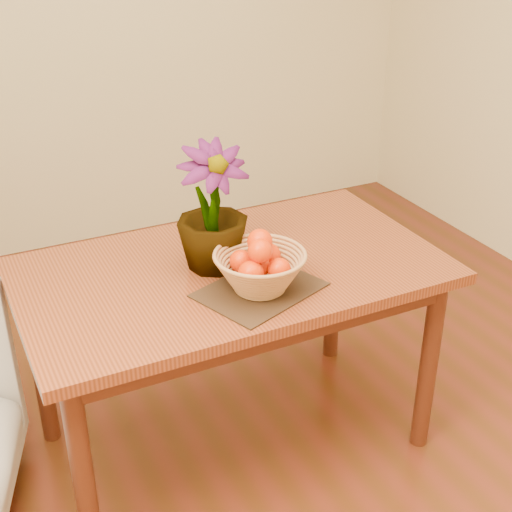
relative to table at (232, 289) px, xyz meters
name	(u,v)px	position (x,y,z in m)	size (l,w,h in m)	color
floor	(270,492)	(0.00, -0.30, -0.66)	(4.50, 4.50, 0.00)	maroon
table	(232,289)	(0.00, 0.00, 0.00)	(1.40, 0.80, 0.75)	brown
placemat	(260,290)	(0.01, -0.19, 0.09)	(0.36, 0.27, 0.01)	#321D12
wicker_basket	(260,273)	(0.01, -0.19, 0.15)	(0.29, 0.29, 0.12)	tan
orange_pile	(260,259)	(0.01, -0.19, 0.20)	(0.18, 0.17, 0.14)	red
potted_plant	(212,208)	(-0.05, 0.02, 0.30)	(0.23, 0.23, 0.42)	#1D4814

